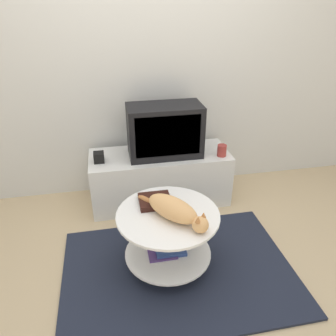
% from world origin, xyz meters
% --- Properties ---
extents(ground_plane, '(12.00, 12.00, 0.00)m').
position_xyz_m(ground_plane, '(0.00, 0.00, 0.00)').
color(ground_plane, tan).
extents(wall_back, '(8.00, 0.05, 2.60)m').
position_xyz_m(wall_back, '(0.00, 1.28, 1.30)').
color(wall_back, silver).
rests_on(wall_back, ground_plane).
extents(rug, '(1.63, 1.13, 0.02)m').
position_xyz_m(rug, '(0.00, 0.00, 0.01)').
color(rug, '#1E2333').
rests_on(rug, ground_plane).
extents(tv_stand, '(1.26, 0.49, 0.49)m').
position_xyz_m(tv_stand, '(0.03, 0.95, 0.24)').
color(tv_stand, silver).
rests_on(tv_stand, ground_plane).
extents(tv, '(0.64, 0.32, 0.46)m').
position_xyz_m(tv, '(0.08, 0.94, 0.72)').
color(tv, black).
rests_on(tv, tv_stand).
extents(speaker, '(0.09, 0.09, 0.09)m').
position_xyz_m(speaker, '(-0.50, 0.90, 0.53)').
color(speaker, black).
rests_on(speaker, tv_stand).
extents(mug, '(0.08, 0.08, 0.10)m').
position_xyz_m(mug, '(0.57, 0.81, 0.54)').
color(mug, '#99332D').
rests_on(mug, tv_stand).
extents(coffee_table, '(0.70, 0.70, 0.45)m').
position_xyz_m(coffee_table, '(-0.06, 0.07, 0.30)').
color(coffee_table, '#B2B2B7').
rests_on(coffee_table, rug).
extents(dvd_box, '(0.22, 0.20, 0.04)m').
position_xyz_m(dvd_box, '(-0.13, 0.21, 0.49)').
color(dvd_box, black).
rests_on(dvd_box, coffee_table).
extents(cat, '(0.40, 0.48, 0.15)m').
position_xyz_m(cat, '(-0.03, 0.01, 0.54)').
color(cat, tan).
rests_on(cat, coffee_table).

